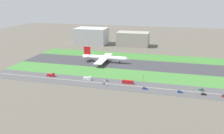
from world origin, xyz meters
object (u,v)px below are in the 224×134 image
object	(u,v)px
hangar_building	(133,39)
fuel_tank_west	(134,37)
car_2	(104,84)
car_4	(203,94)
truck_1	(88,78)
terminal_building	(92,36)
bus_0	(128,82)
traffic_light	(143,78)
car_5	(145,88)
car_0	(106,81)
car_6	(180,92)
truck_0	(51,75)
airliner	(104,58)
car_1	(224,96)
car_3	(201,90)

from	to	relation	value
hangar_building	fuel_tank_west	size ratio (longest dim) A/B	2.66
car_2	fuel_tank_west	xyz separation A→B (m)	(-8.15, 237.00, 7.05)
fuel_tank_west	car_4	bearing A→B (deg)	-67.28
hangar_building	fuel_tank_west	world-z (taller)	hangar_building
truck_1	terminal_building	xyz separation A→B (m)	(-59.40, 182.00, 12.72)
bus_0	terminal_building	size ratio (longest dim) A/B	0.21
car_4	traffic_light	world-z (taller)	traffic_light
car_5	fuel_tank_west	size ratio (longest dim) A/B	0.21
car_0	fuel_tank_west	bearing A→B (deg)	91.74
car_6	car_4	bearing A→B (deg)	-180.00
car_4	bus_0	world-z (taller)	bus_0
terminal_building	truck_0	bearing A→B (deg)	-84.62
airliner	hangar_building	xyz separation A→B (m)	(19.65, 114.00, 5.85)
fuel_tank_west	truck_0	bearing A→B (deg)	-103.70
car_5	fuel_tank_west	world-z (taller)	fuel_tank_west
car_2	fuel_tank_west	size ratio (longest dim) A/B	0.21
truck_0	car_1	size ratio (longest dim) A/B	1.91
car_4	truck_1	size ratio (longest dim) A/B	0.52
car_2	fuel_tank_west	distance (m)	237.24
truck_0	car_6	xyz separation A→B (m)	(134.41, -10.00, -0.75)
truck_0	car_5	bearing A→B (deg)	-5.56
car_6	terminal_building	distance (m)	244.98
hangar_building	car_6	bearing A→B (deg)	-68.77
car_4	terminal_building	world-z (taller)	terminal_building
car_6	car_5	bearing A→B (deg)	0.00
car_4	fuel_tank_west	xyz separation A→B (m)	(-99.23, 237.00, 7.05)
car_4	hangar_building	distance (m)	214.39
traffic_light	terminal_building	distance (m)	209.44
fuel_tank_west	traffic_light	bearing A→B (deg)	-78.73
traffic_light	fuel_tank_west	size ratio (longest dim) A/B	0.35
car_6	truck_1	world-z (taller)	truck_1
airliner	truck_1	distance (m)	68.18
car_6	car_5	size ratio (longest dim) A/B	1.00
car_5	terminal_building	world-z (taller)	terminal_building
hangar_building	fuel_tank_west	distance (m)	45.41
car_4	car_5	bearing A→B (deg)	0.00
terminal_building	car_2	bearing A→B (deg)	-67.22
truck_0	terminal_building	world-z (taller)	terminal_building
airliner	car_4	bearing A→B (deg)	-34.29
truck_0	car_4	xyz separation A→B (m)	(154.57, -10.00, -0.75)
car_5	bus_0	distance (m)	20.56
car_5	car_4	bearing A→B (deg)	-180.00
car_0	hangar_building	world-z (taller)	hangar_building
car_2	bus_0	bearing A→B (deg)	-154.86
car_5	car_0	world-z (taller)	same
airliner	car_3	size ratio (longest dim) A/B	14.77
car_3	bus_0	bearing A→B (deg)	-180.00
car_4	car_2	world-z (taller)	same
terminal_building	airliner	bearing A→B (deg)	-63.30
car_3	terminal_building	xyz separation A→B (m)	(-171.11, 182.00, 13.47)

